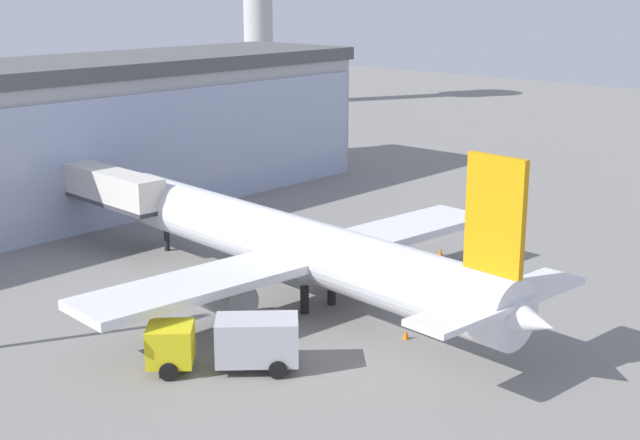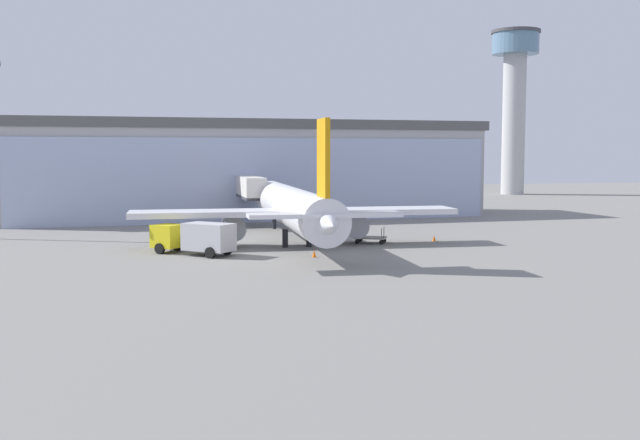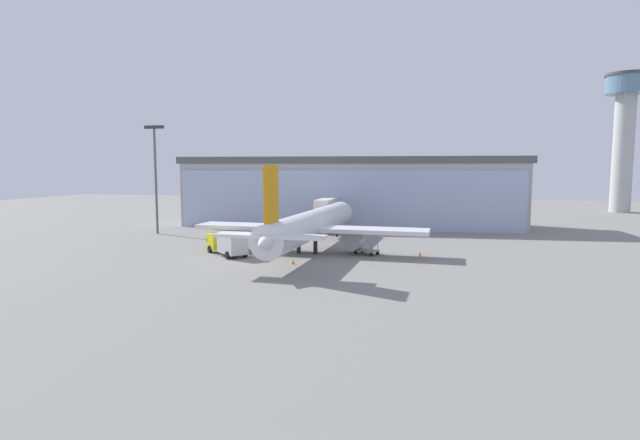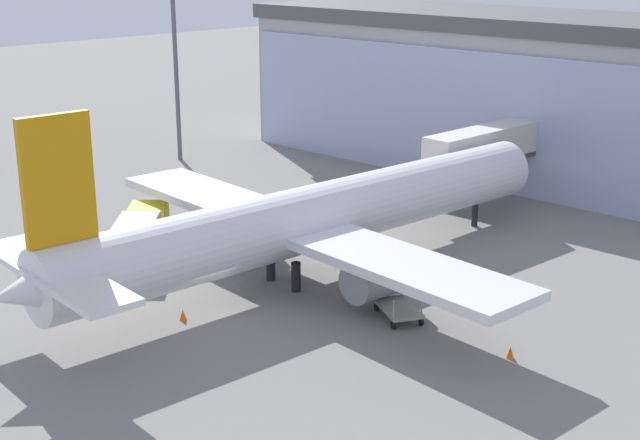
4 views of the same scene
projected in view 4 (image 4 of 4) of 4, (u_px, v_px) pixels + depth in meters
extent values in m
plane|color=gray|center=(207.00, 317.00, 43.63)|extent=(240.00, 240.00, 0.00)
cube|color=#A7A7A7|center=(597.00, 111.00, 66.27)|extent=(59.73, 16.09, 11.16)
cube|color=#A7B3D3|center=(551.00, 131.00, 61.70)|extent=(57.93, 3.06, 10.04)
cube|color=#535353|center=(605.00, 26.00, 64.43)|extent=(60.92, 16.41, 1.20)
cube|color=beige|center=(501.00, 142.00, 61.37)|extent=(2.37, 14.30, 2.40)
cube|color=#3F3F47|center=(500.00, 157.00, 61.68)|extent=(2.42, 14.30, 0.30)
cylinder|color=#4C4C51|center=(541.00, 168.00, 65.72)|extent=(0.70, 0.70, 3.20)
cylinder|color=#59595E|center=(176.00, 61.00, 72.84)|extent=(0.36, 0.36, 16.51)
cylinder|color=silver|center=(320.00, 216.00, 48.27)|extent=(5.18, 32.71, 3.55)
cone|color=silver|center=(506.00, 168.00, 58.53)|extent=(3.69, 3.17, 3.55)
cone|color=silver|center=(34.00, 289.00, 38.01)|extent=(3.39, 4.16, 3.19)
cube|color=silver|center=(297.00, 228.00, 47.35)|extent=(29.21, 5.65, 0.50)
cube|color=silver|center=(55.00, 272.00, 38.48)|extent=(11.11, 2.95, 0.30)
cube|color=orange|center=(58.00, 180.00, 37.59)|extent=(0.52, 3.21, 5.61)
cylinder|color=gray|center=(244.00, 227.00, 52.02)|extent=(2.26, 3.30, 2.10)
cylinder|color=gray|center=(377.00, 277.00, 44.11)|extent=(2.26, 3.30, 2.10)
cylinder|color=black|center=(271.00, 266.00, 48.14)|extent=(0.50, 0.50, 1.60)
cylinder|color=black|center=(296.00, 277.00, 46.62)|extent=(0.50, 0.50, 1.60)
cylinder|color=black|center=(475.00, 214.00, 57.41)|extent=(0.40, 0.40, 1.60)
cube|color=yellow|center=(149.00, 220.00, 54.21)|extent=(3.11, 3.11, 1.90)
cube|color=#B2B2B7|center=(137.00, 239.00, 50.15)|extent=(4.43, 4.34, 2.20)
cylinder|color=black|center=(132.00, 235.00, 54.47)|extent=(0.86, 0.83, 0.90)
cylinder|color=black|center=(168.00, 234.00, 54.51)|extent=(0.86, 0.83, 0.90)
cylinder|color=black|center=(115.00, 264.00, 49.51)|extent=(0.86, 0.83, 0.90)
cylinder|color=black|center=(155.00, 264.00, 49.55)|extent=(0.86, 0.83, 0.90)
cube|color=#9E998C|center=(399.00, 308.00, 43.31)|extent=(3.22, 2.70, 0.16)
cylinder|color=black|center=(376.00, 307.00, 44.22)|extent=(0.45, 0.31, 0.44)
cylinder|color=#9E998C|center=(377.00, 292.00, 43.98)|extent=(0.08, 0.08, 0.90)
cylinder|color=black|center=(403.00, 304.00, 44.63)|extent=(0.45, 0.31, 0.44)
cylinder|color=#9E998C|center=(404.00, 288.00, 44.38)|extent=(0.08, 0.08, 0.90)
cylinder|color=black|center=(393.00, 325.00, 42.18)|extent=(0.45, 0.31, 0.44)
cylinder|color=#9E998C|center=(393.00, 309.00, 41.93)|extent=(0.08, 0.08, 0.90)
cylinder|color=black|center=(421.00, 321.00, 42.58)|extent=(0.45, 0.31, 0.44)
cylinder|color=#9E998C|center=(422.00, 305.00, 42.34)|extent=(0.08, 0.08, 0.90)
cone|color=orange|center=(183.00, 315.00, 43.17)|extent=(0.36, 0.36, 0.55)
cone|color=orange|center=(510.00, 352.00, 39.21)|extent=(0.36, 0.36, 0.55)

